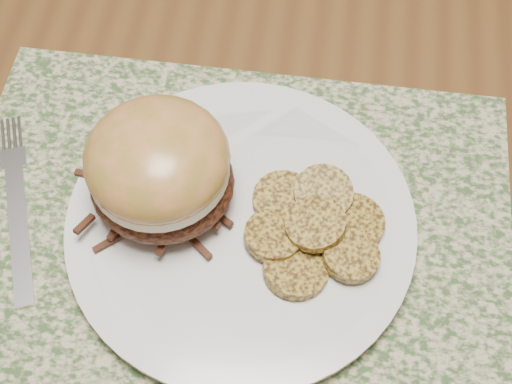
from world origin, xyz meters
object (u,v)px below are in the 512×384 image
dinner_plate (241,225)px  pork_sandwich (159,168)px  dining_table (187,224)px  fork (17,204)px

dinner_plate → pork_sandwich: (-0.06, 0.01, 0.05)m
dining_table → dinner_plate: (0.06, -0.04, 0.09)m
dinner_plate → pork_sandwich: pork_sandwich is taller
fork → dining_table: bearing=-2.0°
dinner_plate → pork_sandwich: 0.08m
dining_table → dinner_plate: size_ratio=5.77×
dinner_plate → pork_sandwich: size_ratio=2.11×
dinner_plate → fork: dinner_plate is taller
pork_sandwich → fork: size_ratio=0.71×
pork_sandwich → fork: 0.13m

